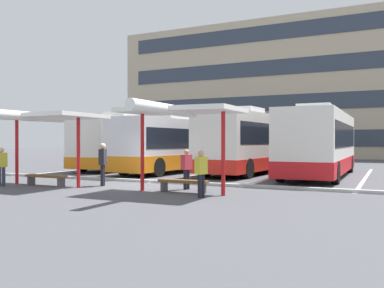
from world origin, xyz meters
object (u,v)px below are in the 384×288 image
object	(u,v)px
coach_bus_0	(134,143)
waiting_passenger_0	(103,161)
waiting_shelter_1	(178,112)
waiting_passenger_3	(1,164)
bench_0	(46,177)
coach_bus_1	(184,145)
waiting_shelter_0	(41,118)
waiting_passenger_2	(187,167)
coach_bus_3	(320,144)
coach_bus_2	(254,143)
bench_1	(183,183)
waiting_passenger_1	(201,171)

from	to	relation	value
coach_bus_0	waiting_passenger_0	bearing A→B (deg)	-62.74
coach_bus_0	waiting_shelter_1	xyz separation A→B (m)	(9.21, -11.09, 1.10)
waiting_passenger_3	bench_0	bearing A→B (deg)	32.91
bench_0	waiting_passenger_3	size ratio (longest dim) A/B	1.23
coach_bus_1	waiting_shelter_0	bearing A→B (deg)	-97.23
coach_bus_0	waiting_passenger_2	distance (m)	13.25
coach_bus_3	waiting_shelter_1	bearing A→B (deg)	-109.45
coach_bus_0	waiting_shelter_1	bearing A→B (deg)	-50.31
coach_bus_2	waiting_passenger_2	size ratio (longest dim) A/B	7.23
waiting_shelter_0	waiting_shelter_1	world-z (taller)	waiting_shelter_1
bench_0	waiting_passenger_3	bearing A→B (deg)	-147.09
waiting_passenger_3	waiting_passenger_2	bearing A→B (deg)	17.28
waiting_shelter_1	waiting_passenger_2	world-z (taller)	waiting_shelter_1
coach_bus_3	waiting_shelter_1	size ratio (longest dim) A/B	2.43
coach_bus_3	bench_1	xyz separation A→B (m)	(-3.38, -9.15, -1.35)
bench_0	waiting_passenger_3	xyz separation A→B (m)	(-1.47, -0.95, 0.56)
waiting_shelter_0	coach_bus_2	bearing A→B (deg)	62.74
waiting_shelter_1	waiting_passenger_0	size ratio (longest dim) A/B	2.51
coach_bus_3	waiting_passenger_2	distance (m)	9.07
coach_bus_2	waiting_passenger_0	distance (m)	10.33
bench_1	waiting_passenger_1	xyz separation A→B (m)	(1.16, -0.98, 0.54)
coach_bus_2	bench_0	xyz separation A→B (m)	(-5.63, -10.67, -1.40)
coach_bus_3	waiting_passenger_0	bearing A→B (deg)	-130.61
waiting_passenger_1	waiting_passenger_3	xyz separation A→B (m)	(-8.78, -0.40, 0.03)
coach_bus_1	bench_0	size ratio (longest dim) A/B	6.27
coach_bus_3	waiting_passenger_1	world-z (taller)	coach_bus_3
coach_bus_1	coach_bus_3	distance (m)	8.23
coach_bus_3	coach_bus_2	bearing A→B (deg)	164.26
coach_bus_0	coach_bus_2	world-z (taller)	coach_bus_0
coach_bus_1	waiting_passenger_3	bearing A→B (deg)	-104.13
coach_bus_1	coach_bus_2	size ratio (longest dim) A/B	1.11
coach_bus_2	waiting_shelter_1	bearing A→B (deg)	-87.22
bench_1	waiting_passenger_0	xyz separation A→B (m)	(-3.99, 0.55, 0.69)
waiting_passenger_2	waiting_passenger_3	size ratio (longest dim) A/B	0.97
coach_bus_1	waiting_shelter_0	size ratio (longest dim) A/B	2.49
waiting_shelter_0	coach_bus_1	bearing A→B (deg)	82.77
coach_bus_1	bench_0	distance (m)	10.29
coach_bus_3	waiting_passenger_1	distance (m)	10.40
waiting_passenger_0	waiting_passenger_3	size ratio (longest dim) A/B	1.11
coach_bus_0	waiting_passenger_3	distance (m)	12.18
bench_0	coach_bus_2	bearing A→B (deg)	62.19
waiting_shelter_0	bench_0	bearing A→B (deg)	90.00
waiting_shelter_0	bench_1	bearing A→B (deg)	6.27
coach_bus_1	bench_0	xyz separation A→B (m)	(-1.32, -10.13, -1.24)
bench_0	bench_1	bearing A→B (deg)	3.97
coach_bus_3	bench_0	xyz separation A→B (m)	(-9.53, -9.57, -1.35)
waiting_passenger_1	coach_bus_1	bearing A→B (deg)	119.25
bench_0	coach_bus_1	bearing A→B (deg)	82.59
bench_0	waiting_passenger_0	bearing A→B (deg)	24.34
coach_bus_3	waiting_passenger_3	xyz separation A→B (m)	(-11.00, -10.53, -0.78)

